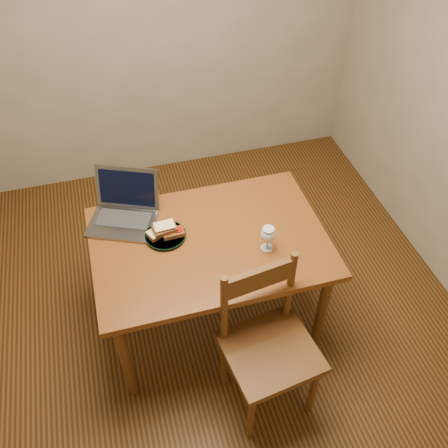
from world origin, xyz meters
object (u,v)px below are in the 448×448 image
object	(u,v)px
chair	(269,341)
plate	(166,236)
milk_glass	(268,238)
laptop	(125,207)
table	(210,251)

from	to	relation	value
chair	plate	xyz separation A→B (m)	(-0.39, 0.67, 0.22)
chair	milk_glass	xyz separation A→B (m)	(0.13, 0.44, 0.29)
chair	milk_glass	bearing A→B (deg)	65.78
chair	laptop	xyz separation A→B (m)	(-0.58, 0.90, 0.28)
milk_glass	laptop	bearing A→B (deg)	146.55
table	chair	size ratio (longest dim) A/B	2.53
table	plate	size ratio (longest dim) A/B	5.64
table	laptop	bearing A→B (deg)	142.35
plate	laptop	bearing A→B (deg)	129.00
table	plate	distance (m)	0.26
table	chair	bearing A→B (deg)	-74.61
plate	milk_glass	world-z (taller)	milk_glass
table	chair	xyz separation A→B (m)	(0.16, -0.58, -0.12)
table	milk_glass	xyz separation A→B (m)	(0.29, -0.14, 0.16)
table	plate	xyz separation A→B (m)	(-0.23, 0.09, 0.10)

